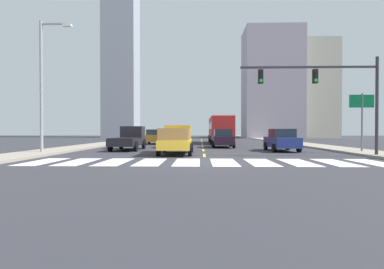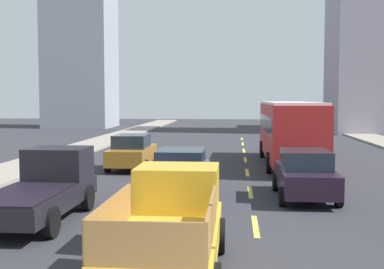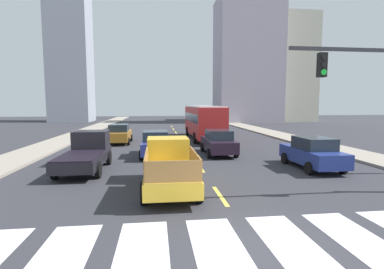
{
  "view_description": "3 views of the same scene",
  "coord_description": "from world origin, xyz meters",
  "px_view_note": "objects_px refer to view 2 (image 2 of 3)",
  "views": [
    {
      "loc": [
        -0.28,
        -14.52,
        1.58
      ],
      "look_at": [
        -1.09,
        15.12,
        1.19
      ],
      "focal_mm": 27.15,
      "sensor_mm": 36.0,
      "label": 1
    },
    {
      "loc": [
        -0.56,
        -4.66,
        3.51
      ],
      "look_at": [
        -2.14,
        13.39,
        2.2
      ],
      "focal_mm": 46.89,
      "sensor_mm": 36.0,
      "label": 2
    },
    {
      "loc": [
        -2.39,
        -6.51,
        3.49
      ],
      "look_at": [
        0.1,
        13.59,
        1.36
      ],
      "focal_mm": 27.02,
      "sensor_mm": 36.0,
      "label": 3
    }
  ],
  "objects_px": {
    "pickup_stakebed": "(171,224)",
    "sedan_near_right": "(132,152)",
    "pickup_dark": "(44,187)",
    "sedan_far": "(305,174)",
    "sedan_mid": "(181,173)",
    "city_bus": "(289,128)"
  },
  "relations": [
    {
      "from": "pickup_stakebed",
      "to": "sedan_near_right",
      "type": "distance_m",
      "value": 14.82
    },
    {
      "from": "pickup_stakebed",
      "to": "pickup_dark",
      "type": "relative_size",
      "value": 1.0
    },
    {
      "from": "pickup_stakebed",
      "to": "sedan_far",
      "type": "bearing_deg",
      "value": 65.0
    },
    {
      "from": "pickup_stakebed",
      "to": "sedan_near_right",
      "type": "relative_size",
      "value": 1.18
    },
    {
      "from": "sedan_mid",
      "to": "sedan_near_right",
      "type": "bearing_deg",
      "value": 115.29
    },
    {
      "from": "pickup_stakebed",
      "to": "sedan_mid",
      "type": "relative_size",
      "value": 1.18
    },
    {
      "from": "city_bus",
      "to": "pickup_stakebed",
      "type": "bearing_deg",
      "value": -102.98
    },
    {
      "from": "pickup_stakebed",
      "to": "sedan_near_right",
      "type": "height_order",
      "value": "pickup_stakebed"
    },
    {
      "from": "pickup_stakebed",
      "to": "pickup_dark",
      "type": "distance_m",
      "value": 5.85
    },
    {
      "from": "pickup_dark",
      "to": "pickup_stakebed",
      "type": "bearing_deg",
      "value": -46.5
    },
    {
      "from": "sedan_near_right",
      "to": "sedan_far",
      "type": "distance_m",
      "value": 10.13
    },
    {
      "from": "city_bus",
      "to": "sedan_near_right",
      "type": "relative_size",
      "value": 2.45
    },
    {
      "from": "sedan_near_right",
      "to": "sedan_far",
      "type": "relative_size",
      "value": 1.0
    },
    {
      "from": "pickup_dark",
      "to": "sedan_mid",
      "type": "distance_m",
      "value": 5.02
    },
    {
      "from": "pickup_dark",
      "to": "sedan_near_right",
      "type": "distance_m",
      "value": 10.32
    },
    {
      "from": "city_bus",
      "to": "sedan_far",
      "type": "bearing_deg",
      "value": -91.36
    },
    {
      "from": "pickup_stakebed",
      "to": "sedan_far",
      "type": "height_order",
      "value": "pickup_stakebed"
    },
    {
      "from": "city_bus",
      "to": "pickup_dark",
      "type": "bearing_deg",
      "value": -122.84
    },
    {
      "from": "city_bus",
      "to": "sedan_near_right",
      "type": "height_order",
      "value": "city_bus"
    },
    {
      "from": "pickup_dark",
      "to": "sedan_far",
      "type": "xyz_separation_m",
      "value": [
        8.0,
        3.55,
        -0.06
      ]
    },
    {
      "from": "pickup_dark",
      "to": "sedan_far",
      "type": "bearing_deg",
      "value": 20.76
    },
    {
      "from": "pickup_stakebed",
      "to": "sedan_mid",
      "type": "xyz_separation_m",
      "value": [
        -0.59,
        7.44,
        -0.08
      ]
    }
  ]
}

